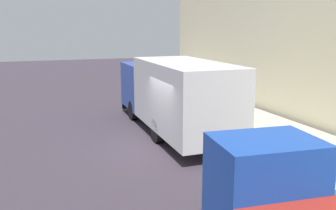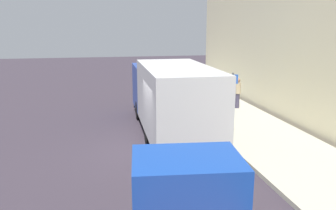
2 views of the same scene
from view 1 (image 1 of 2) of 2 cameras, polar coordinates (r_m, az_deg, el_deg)
The scene contains 7 objects.
ground at distance 12.91m, azimuth -1.01°, elevation -7.10°, with size 80.00×80.00×0.00m, color #352D37.
sidewalk at distance 15.16m, azimuth 16.60°, elevation -4.38°, with size 3.73×30.00×0.15m, color #B5B19B.
building_facade at distance 16.17m, azimuth 24.57°, elevation 13.73°, with size 0.50×30.00×10.00m, color beige.
large_utility_truck at distance 14.76m, azimuth 0.82°, elevation 2.00°, with size 2.63×8.64×3.03m.
pedestrian_walking at distance 19.60m, azimuth 9.37°, elevation 2.51°, with size 0.45×0.45×1.65m.
traffic_cone_orange at distance 18.35m, azimuth 3.33°, elevation 0.30°, with size 0.49×0.49×0.69m, color orange.
street_sign_post at distance 14.27m, azimuth 11.10°, elevation 1.58°, with size 0.44×0.08×2.62m.
Camera 1 is at (-4.14, -11.46, 4.25)m, focal length 38.04 mm.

